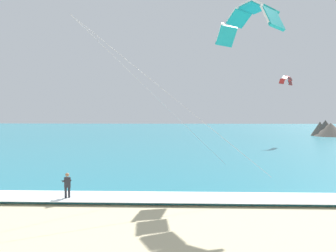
{
  "coord_description": "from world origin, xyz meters",
  "views": [
    {
      "loc": [
        6.33,
        -7.11,
        5.36
      ],
      "look_at": [
        5.36,
        18.03,
        4.29
      ],
      "focal_mm": 40.69,
      "sensor_mm": 36.0,
      "label": 1
    }
  ],
  "objects_px": {
    "surfboard": "(68,201)",
    "kitesurfer": "(67,186)",
    "kite_primary": "(249,18)",
    "kite_distant": "(287,79)"
  },
  "relations": [
    {
      "from": "surfboard",
      "to": "kitesurfer",
      "type": "bearing_deg",
      "value": 117.61
    },
    {
      "from": "kitesurfer",
      "to": "kite_distant",
      "type": "xyz_separation_m",
      "value": [
        22.4,
        36.59,
        9.02
      ]
    },
    {
      "from": "kite_primary",
      "to": "kite_distant",
      "type": "distance_m",
      "value": 33.93
    },
    {
      "from": "surfboard",
      "to": "kitesurfer",
      "type": "distance_m",
      "value": 0.91
    },
    {
      "from": "kite_primary",
      "to": "kitesurfer",
      "type": "bearing_deg",
      "value": -157.62
    },
    {
      "from": "kitesurfer",
      "to": "kite_primary",
      "type": "distance_m",
      "value": 16.15
    },
    {
      "from": "surfboard",
      "to": "kitesurfer",
      "type": "xyz_separation_m",
      "value": [
        -0.01,
        0.02,
        0.91
      ]
    },
    {
      "from": "kite_primary",
      "to": "kite_distant",
      "type": "relative_size",
      "value": 3.71
    },
    {
      "from": "kite_primary",
      "to": "kite_distant",
      "type": "height_order",
      "value": "kite_primary"
    },
    {
      "from": "kitesurfer",
      "to": "kite_primary",
      "type": "height_order",
      "value": "kite_primary"
    }
  ]
}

